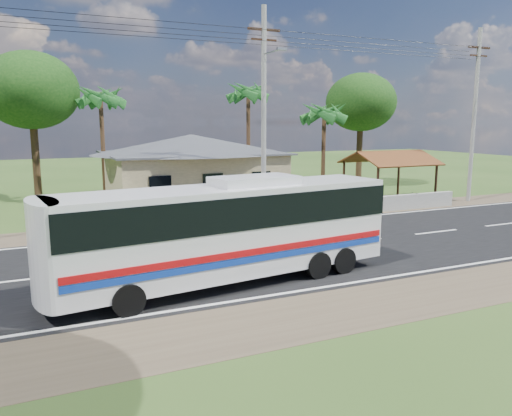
{
  "coord_description": "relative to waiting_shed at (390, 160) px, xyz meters",
  "views": [
    {
      "loc": [
        -8.25,
        -17.53,
        5.14
      ],
      "look_at": [
        0.08,
        1.0,
        1.64
      ],
      "focal_mm": 35.0,
      "sensor_mm": 36.0,
      "label": 1
    }
  ],
  "objects": [
    {
      "name": "ground",
      "position": [
        -13.0,
        -8.5,
        -2.73
      ],
      "size": [
        120.0,
        120.0,
        0.0
      ],
      "primitive_type": "plane",
      "color": "#2B491A",
      "rests_on": "ground"
    },
    {
      "name": "road",
      "position": [
        -13.0,
        -8.5,
        -2.72
      ],
      "size": [
        120.0,
        16.0,
        0.03
      ],
      "color": "black",
      "rests_on": "ground"
    },
    {
      "name": "house",
      "position": [
        -12.0,
        4.5,
        -0.09
      ],
      "size": [
        12.4,
        10.0,
        5.0
      ],
      "color": "tan",
      "rests_on": "ground"
    },
    {
      "name": "waiting_shed",
      "position": [
        0.0,
        0.0,
        0.0
      ],
      "size": [
        5.2,
        4.48,
        3.35
      ],
      "color": "#341E13",
      "rests_on": "ground"
    },
    {
      "name": "concrete_barrier",
      "position": [
        -1.0,
        -2.9,
        -2.28
      ],
      "size": [
        7.0,
        0.3,
        0.9
      ],
      "primitive_type": "cube",
      "color": "#9E9E99",
      "rests_on": "ground"
    },
    {
      "name": "utility_poles",
      "position": [
        -10.33,
        -2.01,
        3.04
      ],
      "size": [
        32.8,
        2.22,
        11.0
      ],
      "color": "#9E9E99",
      "rests_on": "ground"
    },
    {
      "name": "palm_near",
      "position": [
        -3.5,
        2.5,
        2.98
      ],
      "size": [
        2.8,
        2.8,
        6.7
      ],
      "color": "#47301E",
      "rests_on": "ground"
    },
    {
      "name": "palm_mid",
      "position": [
        -7.0,
        7.0,
        4.43
      ],
      "size": [
        2.8,
        2.8,
        8.2
      ],
      "color": "#47301E",
      "rests_on": "ground"
    },
    {
      "name": "palm_far",
      "position": [
        -17.0,
        7.5,
        3.95
      ],
      "size": [
        2.8,
        2.8,
        7.7
      ],
      "color": "#47301E",
      "rests_on": "ground"
    },
    {
      "name": "tree_behind_house",
      "position": [
        -21.0,
        9.5,
        4.39
      ],
      "size": [
        6.0,
        6.0,
        9.61
      ],
      "color": "#47301E",
      "rests_on": "ground"
    },
    {
      "name": "tree_behind_shed",
      "position": [
        3.0,
        7.5,
        3.95
      ],
      "size": [
        5.6,
        5.6,
        9.02
      ],
      "color": "#47301E",
      "rests_on": "ground"
    },
    {
      "name": "coach_bus",
      "position": [
        -15.65,
        -11.55,
        -0.77
      ],
      "size": [
        11.24,
        3.65,
        3.43
      ],
      "rotation": [
        0.0,
        0.0,
        0.12
      ],
      "color": "silver",
      "rests_on": "ground"
    },
    {
      "name": "motorcycle",
      "position": [
        -0.79,
        -2.7,
        -2.25
      ],
      "size": [
        1.93,
        0.97,
        0.97
      ],
      "primitive_type": "imported",
      "rotation": [
        0.0,
        0.0,
        1.39
      ],
      "color": "black",
      "rests_on": "ground"
    },
    {
      "name": "person",
      "position": [
        -5.47,
        -2.74,
        -1.93
      ],
      "size": [
        0.65,
        0.5,
        1.61
      ],
      "primitive_type": "imported",
      "rotation": [
        0.0,
        0.0,
        2.93
      ],
      "color": "#1B4C98",
      "rests_on": "ground"
    }
  ]
}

